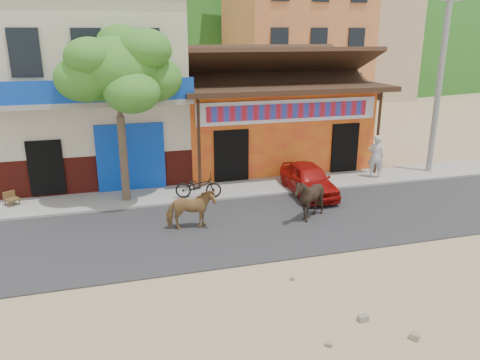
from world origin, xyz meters
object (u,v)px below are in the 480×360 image
at_px(tree, 120,116).
at_px(utility_pole, 440,77).
at_px(red_car, 309,179).
at_px(cafe_chair_right, 11,193).
at_px(pedestrian, 376,156).
at_px(scooter, 198,186).
at_px(cow_dark, 309,198).
at_px(cow_tan, 191,210).

distance_m(tree, utility_pole, 12.84).
distance_m(utility_pole, red_car, 7.21).
height_order(utility_pole, cafe_chair_right, utility_pole).
relative_size(utility_pole, pedestrian, 4.53).
relative_size(scooter, pedestrian, 0.94).
relative_size(tree, red_car, 1.76).
xyz_separation_m(cow_dark, scooter, (-3.06, 2.83, -0.20)).
bearing_deg(cow_dark, utility_pole, 123.40).
bearing_deg(red_car, cafe_chair_right, 174.15).
bearing_deg(cow_tan, scooter, -13.76).
height_order(pedestrian, cafe_chair_right, pedestrian).
xyz_separation_m(utility_pole, pedestrian, (-2.76, -0.16, -3.12)).
bearing_deg(pedestrian, cow_dark, 59.30).
xyz_separation_m(utility_pole, cafe_chair_right, (-16.64, 0.30, -3.56)).
relative_size(utility_pole, cafe_chair_right, 9.08).
height_order(tree, utility_pole, utility_pole).
distance_m(red_car, scooter, 4.11).
relative_size(utility_pole, scooter, 4.83).
bearing_deg(scooter, cafe_chair_right, 94.16).
relative_size(cow_dark, red_car, 0.42).
bearing_deg(cow_tan, pedestrian, -67.29).
bearing_deg(red_car, cow_tan, -154.52).
bearing_deg(tree, utility_pole, 0.90).
height_order(utility_pole, pedestrian, utility_pole).
distance_m(cow_tan, red_car, 5.23).
xyz_separation_m(tree, cow_dark, (5.59, -3.33, -2.36)).
bearing_deg(pedestrian, tree, 22.37).
relative_size(cow_tan, pedestrian, 0.84).
xyz_separation_m(tree, cow_tan, (1.80, -3.06, -2.45)).
height_order(tree, cow_tan, tree).
xyz_separation_m(cow_tan, scooter, (0.73, 2.56, -0.11)).
bearing_deg(cafe_chair_right, cow_tan, -68.21).
bearing_deg(cafe_chair_right, scooter, -44.89).
relative_size(scooter, cafe_chair_right, 1.88).
xyz_separation_m(cow_dark, red_car, (1.02, 2.33, -0.14)).
bearing_deg(tree, red_car, -8.60).
xyz_separation_m(scooter, cafe_chair_right, (-6.37, 1.00, 0.01)).
distance_m(utility_pole, cow_tan, 11.98).
bearing_deg(utility_pole, cow_dark, -153.90).
xyz_separation_m(cow_dark, cafe_chair_right, (-9.43, 3.83, -0.20)).
bearing_deg(tree, pedestrian, 0.21).
xyz_separation_m(cow_tan, pedestrian, (8.24, 3.10, 0.33)).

